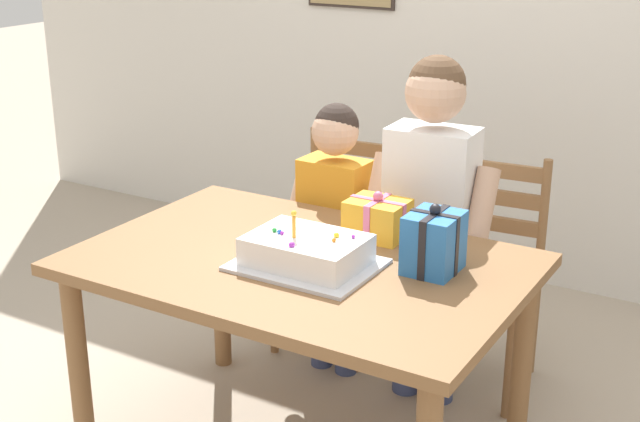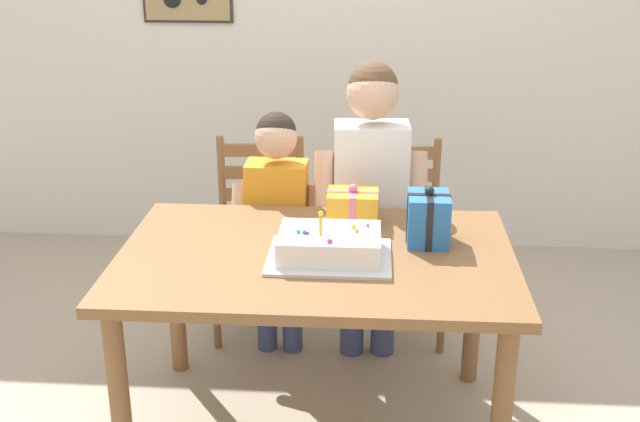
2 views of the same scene
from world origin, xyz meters
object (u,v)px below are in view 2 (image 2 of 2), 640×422
gift_box_red_large (428,219)px  dining_table (316,277)px  birthday_cake (330,246)px  child_younger (277,211)px  gift_box_beside_cake (353,208)px  chair_right (398,240)px  chair_left (260,236)px  child_older (371,185)px

gift_box_red_large → dining_table: bearing=-162.4°
birthday_cake → gift_box_red_large: (0.36, 0.17, 0.05)m
gift_box_red_large → child_younger: bearing=143.1°
gift_box_beside_cake → chair_right: bearing=69.2°
dining_table → chair_left: bearing=111.6°
birthday_cake → child_older: child_older is taller
dining_table → gift_box_beside_cake: gift_box_beside_cake is taller
chair_left → chair_right: 0.66m
gift_box_beside_cake → chair_left: (-0.45, 0.53, -0.36)m
chair_left → child_younger: 0.34m
dining_table → chair_left: chair_left is taller
chair_left → chair_right: same height
dining_table → gift_box_red_large: size_ratio=6.41×
dining_table → gift_box_beside_cake: 0.37m
birthday_cake → gift_box_beside_cake: birthday_cake is taller
birthday_cake → chair_right: 0.98m
birthday_cake → chair_left: (-0.38, 0.88, -0.34)m
chair_left → child_older: 0.67m
chair_left → child_younger: (0.12, -0.24, 0.22)m
gift_box_red_large → child_older: (-0.22, 0.47, -0.03)m
chair_right → child_older: child_older is taller
chair_left → child_older: bearing=-24.4°
chair_right → child_younger: (-0.54, -0.24, 0.22)m
chair_right → child_younger: 0.63m
dining_table → gift_box_red_large: 0.47m
gift_box_red_large → child_younger: (-0.62, 0.47, -0.17)m
birthday_cake → chair_left: 1.02m
gift_box_beside_cake → chair_right: size_ratio=0.22×
gift_box_beside_cake → chair_left: bearing=130.6°
birthday_cake → gift_box_red_large: 0.40m
dining_table → child_older: 0.65m
birthday_cake → chair_left: bearing=113.5°
child_older → gift_box_red_large: bearing=-65.2°
chair_left → child_older: size_ratio=0.68×
child_younger → gift_box_beside_cake: bearing=-41.0°
birthday_cake → gift_box_red_large: bearing=26.0°
birthday_cake → child_older: (0.14, 0.64, 0.01)m
birthday_cake → child_younger: child_younger is taller
gift_box_beside_cake → child_older: size_ratio=0.15×
birthday_cake → gift_box_red_large: size_ratio=1.96×
gift_box_beside_cake → chair_left: size_ratio=0.22×
gift_box_beside_cake → chair_right: gift_box_beside_cake is taller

